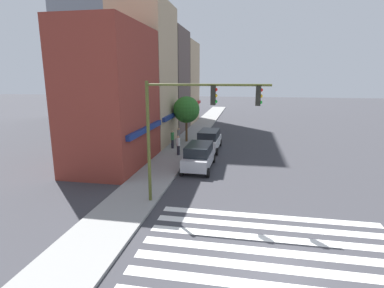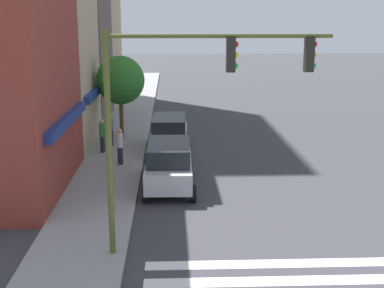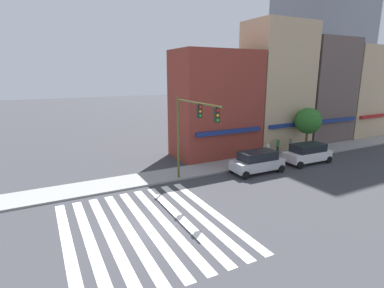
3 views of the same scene
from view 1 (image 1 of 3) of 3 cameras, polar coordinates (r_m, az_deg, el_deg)
ground_plane at (r=12.45m, az=15.30°, el=-21.85°), size 200.00×200.00×0.00m
sidewalk_left at (r=13.85m, az=-19.18°, el=-17.95°), size 120.00×3.00×0.15m
crosswalk_stripes at (r=12.45m, az=15.30°, el=-21.84°), size 9.11×10.80×0.01m
storefront_row at (r=35.32m, az=-6.71°, el=11.39°), size 32.08×5.30×14.12m
traffic_signal at (r=15.59m, az=-0.40°, el=5.26°), size 0.32×6.43×6.78m
suv_silver at (r=23.08m, az=1.33°, el=-2.25°), size 4.74×2.12×1.94m
suv_white at (r=29.06m, az=3.25°, el=0.84°), size 4.75×2.12×1.94m
pedestrian_green_top at (r=29.18m, az=-3.75°, el=0.97°), size 0.32×0.32×1.77m
pedestrian_white_shirt at (r=26.60m, az=-2.63°, el=-0.17°), size 0.32×0.32×1.77m
pedestrian_grey_coat at (r=30.57m, az=-2.56°, el=1.52°), size 0.32×0.32×1.77m
street_tree at (r=31.92m, az=-1.07°, el=6.54°), size 2.81×2.81×4.84m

